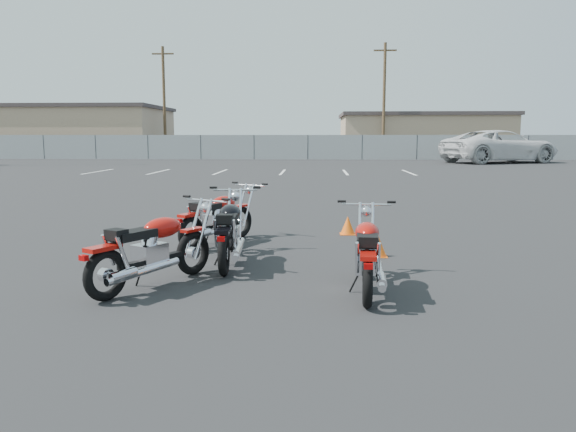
{
  "coord_description": "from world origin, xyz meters",
  "views": [
    {
      "loc": [
        0.56,
        -6.81,
        1.71
      ],
      "look_at": [
        0.2,
        0.6,
        0.65
      ],
      "focal_mm": 35.0,
      "sensor_mm": 36.0,
      "label": 1
    }
  ],
  "objects_px": {
    "motorcycle_front_red": "(218,218)",
    "motorcycle_third_red": "(153,249)",
    "motorcycle_second_black": "(230,232)",
    "white_van": "(500,137)",
    "motorcycle_rear_red": "(368,254)"
  },
  "relations": [
    {
      "from": "motorcycle_rear_red",
      "to": "white_van",
      "type": "distance_m",
      "value": 32.97
    },
    {
      "from": "motorcycle_rear_red",
      "to": "white_van",
      "type": "bearing_deg",
      "value": 69.91
    },
    {
      "from": "motorcycle_second_black",
      "to": "motorcycle_rear_red",
      "type": "xyz_separation_m",
      "value": [
        1.72,
        -1.25,
        -0.02
      ]
    },
    {
      "from": "motorcycle_second_black",
      "to": "white_van",
      "type": "relative_size",
      "value": 0.23
    },
    {
      "from": "motorcycle_front_red",
      "to": "white_van",
      "type": "bearing_deg",
      "value": 64.58
    },
    {
      "from": "motorcycle_front_red",
      "to": "white_van",
      "type": "relative_size",
      "value": 0.21
    },
    {
      "from": "white_van",
      "to": "motorcycle_rear_red",
      "type": "bearing_deg",
      "value": 138.19
    },
    {
      "from": "motorcycle_front_red",
      "to": "motorcycle_third_red",
      "type": "relative_size",
      "value": 0.97
    },
    {
      "from": "motorcycle_front_red",
      "to": "motorcycle_rear_red",
      "type": "bearing_deg",
      "value": -51.16
    },
    {
      "from": "motorcycle_front_red",
      "to": "motorcycle_third_red",
      "type": "distance_m",
      "value": 2.61
    },
    {
      "from": "motorcycle_front_red",
      "to": "motorcycle_rear_red",
      "type": "relative_size",
      "value": 0.97
    },
    {
      "from": "motorcycle_third_red",
      "to": "white_van",
      "type": "relative_size",
      "value": 0.21
    },
    {
      "from": "motorcycle_second_black",
      "to": "motorcycle_third_red",
      "type": "bearing_deg",
      "value": -120.08
    },
    {
      "from": "motorcycle_second_black",
      "to": "motorcycle_front_red",
      "type": "bearing_deg",
      "value": 106.34
    },
    {
      "from": "motorcycle_front_red",
      "to": "white_van",
      "type": "distance_m",
      "value": 31.35
    }
  ]
}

